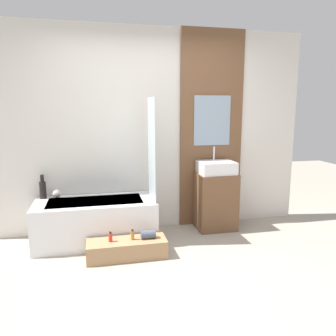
# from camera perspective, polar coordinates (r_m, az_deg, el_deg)

# --- Properties ---
(ground_plane) EXTENTS (12.00, 12.00, 0.00)m
(ground_plane) POSITION_cam_1_polar(r_m,az_deg,el_deg) (3.17, 1.92, -19.83)
(ground_plane) COLOR #A39989
(wall_tiled_back) EXTENTS (4.20, 0.06, 2.60)m
(wall_tiled_back) POSITION_cam_1_polar(r_m,az_deg,el_deg) (4.29, -3.30, 6.47)
(wall_tiled_back) COLOR silver
(wall_tiled_back) RESTS_ON ground_plane
(wall_wood_accent) EXTENTS (0.86, 0.04, 2.60)m
(wall_wood_accent) POSITION_cam_1_polar(r_m,az_deg,el_deg) (4.46, 7.57, 6.64)
(wall_wood_accent) COLOR brown
(wall_wood_accent) RESTS_ON ground_plane
(bathtub) EXTENTS (1.41, 0.66, 0.51)m
(bathtub) POSITION_cam_1_polar(r_m,az_deg,el_deg) (4.08, -12.41, -8.99)
(bathtub) COLOR white
(bathtub) RESTS_ON ground_plane
(glass_shower_screen) EXTENTS (0.01, 0.47, 1.21)m
(glass_shower_screen) POSITION_cam_1_polar(r_m,az_deg,el_deg) (3.86, -2.84, 3.25)
(glass_shower_screen) COLOR silver
(glass_shower_screen) RESTS_ON bathtub
(wooden_step_bench) EXTENTS (0.85, 0.31, 0.19)m
(wooden_step_bench) POSITION_cam_1_polar(r_m,az_deg,el_deg) (3.67, -7.18, -13.75)
(wooden_step_bench) COLOR #A87F56
(wooden_step_bench) RESTS_ON ground_plane
(vanity_cabinet) EXTENTS (0.51, 0.41, 0.75)m
(vanity_cabinet) POSITION_cam_1_polar(r_m,az_deg,el_deg) (4.41, 8.27, -5.73)
(vanity_cabinet) COLOR brown
(vanity_cabinet) RESTS_ON ground_plane
(sink) EXTENTS (0.45, 0.37, 0.34)m
(sink) POSITION_cam_1_polar(r_m,az_deg,el_deg) (4.31, 8.43, 0.10)
(sink) COLOR white
(sink) RESTS_ON vanity_cabinet
(vase_tall_dark) EXTENTS (0.08, 0.08, 0.29)m
(vase_tall_dark) POSITION_cam_1_polar(r_m,az_deg,el_deg) (4.25, -20.98, -3.41)
(vase_tall_dark) COLOR black
(vase_tall_dark) RESTS_ON bathtub
(vase_round_light) EXTENTS (0.11, 0.11, 0.11)m
(vase_round_light) POSITION_cam_1_polar(r_m,az_deg,el_deg) (4.23, -18.82, -4.25)
(vase_round_light) COLOR silver
(vase_round_light) RESTS_ON bathtub
(bottle_soap_primary) EXTENTS (0.04, 0.04, 0.11)m
(bottle_soap_primary) POSITION_cam_1_polar(r_m,az_deg,el_deg) (3.61, -10.00, -11.78)
(bottle_soap_primary) COLOR red
(bottle_soap_primary) RESTS_ON wooden_step_bench
(bottle_soap_secondary) EXTENTS (0.04, 0.04, 0.12)m
(bottle_soap_secondary) POSITION_cam_1_polar(r_m,az_deg,el_deg) (3.62, -6.20, -11.54)
(bottle_soap_secondary) COLOR #B2752D
(bottle_soap_secondary) RESTS_ON wooden_step_bench
(towel_roll) EXTENTS (0.16, 0.09, 0.09)m
(towel_roll) POSITION_cam_1_polar(r_m,az_deg,el_deg) (3.64, -3.48, -11.46)
(towel_roll) COLOR #4C5666
(towel_roll) RESTS_ON wooden_step_bench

